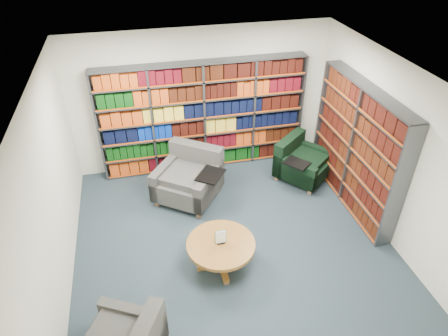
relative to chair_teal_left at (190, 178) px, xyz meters
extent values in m
cube|color=#1B2631|center=(0.46, -1.38, -0.38)|extent=(5.00, 5.00, 0.01)
cube|color=white|center=(0.46, -1.38, 2.43)|extent=(5.00, 5.00, 0.01)
cube|color=silver|center=(0.46, 1.13, 1.02)|extent=(5.00, 0.01, 2.80)
cube|color=silver|center=(0.46, -3.88, 1.02)|extent=(5.00, 0.01, 2.80)
cube|color=silver|center=(-2.05, -1.38, 1.02)|extent=(0.01, 5.00, 2.80)
cube|color=silver|center=(2.96, -1.38, 1.02)|extent=(0.01, 5.00, 2.80)
cube|color=#47494F|center=(0.46, 0.96, 0.72)|extent=(4.00, 0.28, 2.20)
cube|color=silver|center=(0.46, 1.09, 0.72)|extent=(4.00, 0.02, 2.20)
cube|color=#D84C0A|center=(0.46, 0.83, 0.72)|extent=(4.00, 0.01, 2.20)
cube|color=#B04010|center=(0.46, 0.96, -0.20)|extent=(3.88, 0.21, 0.29)
cube|color=#08350A|center=(0.46, 0.96, 0.17)|extent=(3.88, 0.21, 0.29)
cube|color=black|center=(0.46, 0.96, 0.53)|extent=(3.88, 0.21, 0.29)
cube|color=#B04010|center=(0.46, 0.96, 0.90)|extent=(3.88, 0.21, 0.29)
cube|color=#08350A|center=(0.46, 0.96, 1.27)|extent=(3.88, 0.21, 0.29)
cube|color=#B04010|center=(0.46, 0.96, 1.63)|extent=(3.88, 0.21, 0.29)
cube|color=#47494F|center=(2.80, -0.78, 0.72)|extent=(0.28, 2.50, 2.20)
cube|color=silver|center=(2.93, -0.78, 0.72)|extent=(0.02, 2.50, 2.20)
cube|color=#D84C0A|center=(2.67, -0.78, 0.72)|extent=(0.02, 2.50, 2.20)
cube|color=black|center=(2.80, -0.78, -0.20)|extent=(0.21, 2.38, 0.29)
cube|color=black|center=(2.80, -0.78, 0.17)|extent=(0.21, 2.38, 0.29)
cube|color=black|center=(2.80, -0.78, 0.53)|extent=(0.21, 2.38, 0.29)
cube|color=black|center=(2.80, -0.78, 0.90)|extent=(0.21, 2.38, 0.29)
cube|color=#361307|center=(2.80, -0.78, 1.27)|extent=(0.21, 2.38, 0.29)
cube|color=#361307|center=(2.80, -0.78, 1.63)|extent=(0.21, 2.38, 0.29)
cube|color=#0C1B35|center=(-0.06, -0.08, -0.08)|extent=(1.43, 1.43, 0.37)
cube|color=#0C1B35|center=(0.17, 0.24, 0.15)|extent=(0.97, 0.79, 0.82)
cube|color=#0C1B35|center=(-0.41, 0.18, 0.01)|extent=(0.73, 0.93, 0.55)
cube|color=#0C1B35|center=(0.29, -0.33, 0.01)|extent=(0.73, 0.93, 0.55)
cube|color=black|center=(0.30, -0.41, 0.31)|extent=(0.61, 0.63, 0.03)
cube|color=brown|center=(-0.65, -0.17, -0.32)|extent=(0.11, 0.11, 0.11)
cube|color=brown|center=(0.03, -0.67, -0.32)|extent=(0.11, 0.11, 0.11)
cube|color=brown|center=(-0.16, 0.51, -0.32)|extent=(0.11, 0.11, 0.11)
cube|color=brown|center=(0.53, 0.02, -0.32)|extent=(0.11, 0.11, 0.11)
cube|color=black|center=(2.26, 0.02, -0.12)|extent=(1.26, 1.26, 0.32)
cube|color=black|center=(2.04, 0.29, 0.08)|extent=(0.82, 0.72, 0.71)
cube|color=black|center=(1.96, -0.22, -0.04)|extent=(0.67, 0.78, 0.48)
cube|color=black|center=(2.55, 0.26, -0.04)|extent=(0.67, 0.78, 0.48)
cube|color=black|center=(1.96, -0.29, 0.22)|extent=(0.54, 0.55, 0.02)
cube|color=brown|center=(2.20, -0.50, -0.33)|extent=(0.10, 0.10, 0.10)
cube|color=brown|center=(2.77, -0.04, -0.33)|extent=(0.10, 0.10, 0.10)
cube|color=brown|center=(1.74, 0.07, -0.33)|extent=(0.10, 0.10, 0.10)
cube|color=brown|center=(2.31, 0.54, -0.33)|extent=(0.10, 0.10, 0.10)
cube|color=#0C1B35|center=(-1.17, -2.74, -0.05)|extent=(0.83, 0.53, 0.46)
cube|color=brown|center=(-1.49, -2.58, -0.33)|extent=(0.09, 0.09, 0.10)
cylinder|color=#9E622C|center=(0.15, -1.86, 0.07)|extent=(1.02, 1.02, 0.06)
cylinder|color=#9E622C|center=(0.15, -1.86, -0.15)|extent=(0.14, 0.14, 0.41)
cube|color=#9E622C|center=(0.15, -1.86, -0.33)|extent=(0.74, 0.09, 0.07)
cube|color=#9E622C|center=(0.15, -1.86, -0.33)|extent=(0.09, 0.74, 0.07)
cube|color=black|center=(0.15, -1.86, 0.11)|extent=(0.11, 0.06, 0.01)
cube|color=white|center=(0.15, -1.86, 0.23)|extent=(0.16, 0.01, 0.23)
cube|color=#145926|center=(0.15, -1.85, 0.23)|extent=(0.18, 0.00, 0.24)
camera|label=1|loc=(-0.77, -5.94, 4.32)|focal=32.00mm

